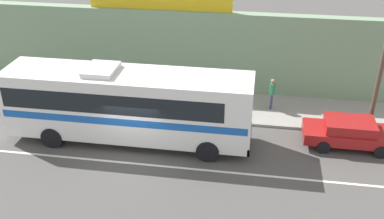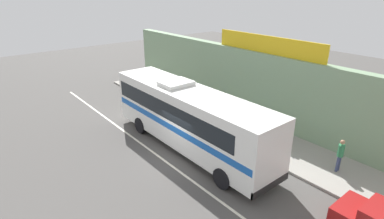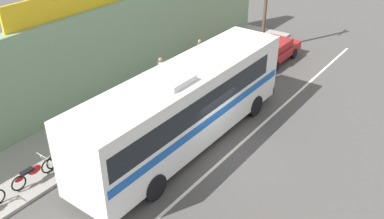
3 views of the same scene
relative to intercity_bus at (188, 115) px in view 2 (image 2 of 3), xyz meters
name	(u,v)px [view 2 (image 2 of 3)]	position (x,y,z in m)	size (l,w,h in m)	color
ground_plane	(179,157)	(0.58, -1.14, -2.07)	(70.00, 70.00, 0.00)	#4F4C49
sidewalk_slab	(242,130)	(0.58, 4.06, -2.00)	(30.00, 3.60, 0.14)	gray
storefront_facade	(266,90)	(0.58, 6.21, 0.33)	(30.00, 0.70, 4.80)	gray
storefront_billboard	(267,45)	(0.34, 6.21, 3.28)	(8.11, 0.12, 1.10)	gold
road_center_stripe	(167,162)	(0.58, -1.94, -2.06)	(30.00, 0.14, 0.01)	silver
intercity_bus	(188,115)	(0.00, 0.00, 0.00)	(11.67, 2.65, 3.78)	white
motorcycle_orange	(145,87)	(-9.85, 3.03, -1.50)	(1.94, 0.56, 0.94)	black
motorcycle_red	(174,101)	(-5.58, 3.04, -1.50)	(1.91, 0.56, 0.94)	black
motorcycle_purple	(157,94)	(-7.78, 2.97, -1.50)	(1.93, 0.56, 0.94)	black
motorcycle_black	(187,106)	(-4.00, 3.09, -1.50)	(1.93, 0.56, 0.94)	black
pedestrian_by_curb	(340,153)	(6.86, 4.16, -0.90)	(0.30, 0.48, 1.75)	navy
pedestrian_far_right	(284,129)	(3.47, 4.32, -0.93)	(0.30, 0.48, 1.71)	brown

